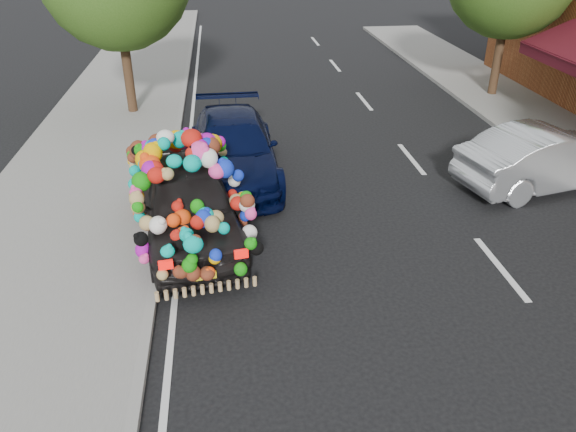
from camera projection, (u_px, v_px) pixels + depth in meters
name	position (u px, v px, depth m)	size (l,w,h in m)	color
ground	(296.00, 282.00, 9.41)	(100.00, 100.00, 0.00)	black
sidewalk	(29.00, 298.00, 8.93)	(4.00, 60.00, 0.12)	gray
kerb	(154.00, 289.00, 9.13)	(0.15, 60.00, 0.13)	gray
lane_markings	(500.00, 268.00, 9.79)	(6.00, 50.00, 0.01)	silver
plush_art_car	(187.00, 185.00, 10.28)	(2.72, 4.71, 2.10)	black
navy_sedan	(233.00, 148.00, 12.93)	(1.94, 4.77, 1.38)	black
silver_hatchback	(549.00, 158.00, 12.43)	(1.46, 4.18, 1.38)	#B0B3B8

